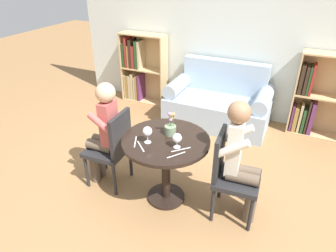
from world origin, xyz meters
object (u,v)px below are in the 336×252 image
(bookshelf_left, at_px, (139,69))
(chair_right, at_px, (230,172))
(bookshelf_right, at_px, (316,99))
(flower_vase, at_px, (171,128))
(wine_glass_left, at_px, (147,132))
(person_left, at_px, (104,132))
(person_right, at_px, (242,160))
(wine_glass_right, at_px, (177,138))
(chair_left, at_px, (112,146))
(couch, at_px, (218,104))

(bookshelf_left, xyz_separation_m, chair_right, (2.15, -2.07, -0.08))
(bookshelf_right, distance_m, flower_vase, 2.45)
(chair_right, distance_m, wine_glass_left, 0.87)
(person_left, height_order, person_right, person_right)
(person_left, relative_size, person_right, 0.99)
(bookshelf_left, xyz_separation_m, bookshelf_right, (2.84, 0.01, -0.04))
(chair_right, bearing_deg, wine_glass_right, 104.55)
(person_left, bearing_deg, bookshelf_left, -162.16)
(bookshelf_right, height_order, person_right, person_right)
(bookshelf_left, xyz_separation_m, flower_vase, (1.52, -2.04, 0.24))
(person_right, bearing_deg, chair_left, 89.96)
(couch, bearing_deg, chair_left, -108.48)
(couch, distance_m, wine_glass_right, 2.04)
(chair_right, xyz_separation_m, wine_glass_right, (-0.48, -0.16, 0.34))
(bookshelf_left, relative_size, chair_right, 1.33)
(chair_left, bearing_deg, chair_right, 91.73)
(person_right, height_order, wine_glass_left, person_right)
(chair_left, distance_m, chair_right, 1.27)
(wine_glass_right, distance_m, flower_vase, 0.24)
(couch, relative_size, person_left, 1.25)
(bookshelf_left, distance_m, bookshelf_right, 2.84)
(chair_left, height_order, person_left, person_left)
(chair_left, bearing_deg, bookshelf_left, -160.04)
(couch, height_order, wine_glass_left, couch)
(bookshelf_right, xyz_separation_m, wine_glass_left, (-1.45, -2.28, 0.32))
(person_left, xyz_separation_m, person_right, (1.45, 0.11, 0.01))
(chair_right, relative_size, flower_vase, 3.64)
(couch, bearing_deg, bookshelf_right, 11.55)
(chair_left, bearing_deg, wine_glass_right, 82.27)
(couch, height_order, wine_glass_right, couch)
(bookshelf_right, relative_size, flower_vase, 4.83)
(person_right, bearing_deg, couch, 17.58)
(person_right, bearing_deg, wine_glass_left, 99.78)
(couch, relative_size, person_right, 1.24)
(person_left, bearing_deg, chair_right, 91.72)
(chair_right, xyz_separation_m, person_right, (0.09, 0.01, 0.16))
(person_right, distance_m, flower_vase, 0.74)
(flower_vase, bearing_deg, chair_right, -2.20)
(wine_glass_right, bearing_deg, chair_left, 174.66)
(bookshelf_left, relative_size, chair_left, 1.33)
(chair_right, height_order, flower_vase, flower_vase)
(person_right, height_order, wine_glass_right, person_right)
(chair_left, distance_m, wine_glass_left, 0.63)
(bookshelf_right, relative_size, chair_left, 1.33)
(couch, height_order, chair_left, couch)
(couch, xyz_separation_m, bookshelf_left, (-1.52, 0.26, 0.26))
(bookshelf_right, height_order, wine_glass_left, bookshelf_right)
(chair_left, height_order, chair_right, same)
(wine_glass_left, bearing_deg, person_left, 169.83)
(bookshelf_right, height_order, chair_left, bookshelf_right)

